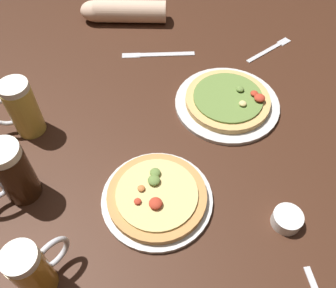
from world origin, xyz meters
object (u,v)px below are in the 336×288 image
object	(u,v)px
pizza_plate_near	(157,197)
ramekin_sauce	(287,219)
pizza_plate_far	(228,101)
beer_mug_amber	(33,269)
diner_arm	(121,11)
beer_mug_dark	(21,109)
beer_mug_pale	(12,174)
fork_spare	(270,49)
knife_right	(158,54)

from	to	relation	value
pizza_plate_near	ramekin_sauce	xyz separation A→B (m)	(0.30, -0.03, -0.00)
pizza_plate_near	pizza_plate_far	bearing A→B (deg)	62.66
pizza_plate_far	beer_mug_amber	size ratio (longest dim) A/B	2.00
ramekin_sauce	diner_arm	bearing A→B (deg)	123.88
beer_mug_amber	pizza_plate_near	bearing A→B (deg)	44.02
pizza_plate_near	beer_mug_dark	xyz separation A→B (m)	(-0.38, 0.19, 0.07)
beer_mug_pale	ramekin_sauce	distance (m)	0.63
pizza_plate_near	beer_mug_dark	world-z (taller)	beer_mug_dark
fork_spare	ramekin_sauce	bearing A→B (deg)	-91.61
beer_mug_dark	beer_mug_pale	xyz separation A→B (m)	(0.05, -0.20, 0.00)
beer_mug_amber	knife_right	distance (m)	0.77
beer_mug_dark	diner_arm	xyz separation A→B (m)	(0.17, 0.53, -0.04)
beer_mug_amber	beer_mug_dark	bearing A→B (deg)	111.61
beer_mug_dark	beer_mug_amber	bearing A→B (deg)	-68.39
beer_mug_dark	beer_mug_pale	world-z (taller)	beer_mug_pale
ramekin_sauce	knife_right	world-z (taller)	ramekin_sauce
pizza_plate_near	knife_right	xyz separation A→B (m)	(-0.06, 0.54, -0.01)
knife_right	diner_arm	world-z (taller)	diner_arm
ramekin_sauce	knife_right	xyz separation A→B (m)	(-0.36, 0.57, -0.01)
pizza_plate_near	diner_arm	size ratio (longest dim) A/B	0.86
beer_mug_pale	beer_mug_dark	bearing A→B (deg)	103.56
pizza_plate_far	beer_mug_dark	distance (m)	0.57
knife_right	pizza_plate_near	bearing A→B (deg)	-84.19
ramekin_sauce	beer_mug_dark	bearing A→B (deg)	161.69
fork_spare	diner_arm	xyz separation A→B (m)	(-0.53, 0.12, 0.04)
beer_mug_dark	beer_mug_amber	world-z (taller)	beer_mug_dark
ramekin_sauce	knife_right	distance (m)	0.68
beer_mug_pale	knife_right	distance (m)	0.62
beer_mug_amber	beer_mug_pale	world-z (taller)	beer_mug_pale
knife_right	diner_arm	bearing A→B (deg)	129.87
fork_spare	diner_arm	distance (m)	0.54
beer_mug_dark	fork_spare	distance (m)	0.81
pizza_plate_far	beer_mug_amber	distance (m)	0.67
pizza_plate_near	diner_arm	distance (m)	0.75
fork_spare	beer_mug_dark	bearing A→B (deg)	-149.40
diner_arm	pizza_plate_near	bearing A→B (deg)	-74.04
beer_mug_pale	diner_arm	xyz separation A→B (m)	(0.12, 0.73, -0.05)
pizza_plate_near	fork_spare	distance (m)	0.68
beer_mug_pale	knife_right	size ratio (longest dim) A/B	0.71
pizza_plate_far	diner_arm	xyz separation A→B (m)	(-0.38, 0.39, 0.02)
beer_mug_dark	diner_arm	distance (m)	0.56
pizza_plate_near	fork_spare	size ratio (longest dim) A/B	1.67
beer_mug_dark	fork_spare	bearing A→B (deg)	30.60
pizza_plate_near	beer_mug_dark	bearing A→B (deg)	152.86
knife_right	diner_arm	size ratio (longest dim) A/B	0.78
pizza_plate_near	beer_mug_pale	size ratio (longest dim) A/B	1.54
beer_mug_amber	ramekin_sauce	size ratio (longest dim) A/B	2.22
pizza_plate_near	diner_arm	world-z (taller)	diner_arm
diner_arm	beer_mug_amber	bearing A→B (deg)	-90.54
beer_mug_pale	ramekin_sauce	bearing A→B (deg)	-2.22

